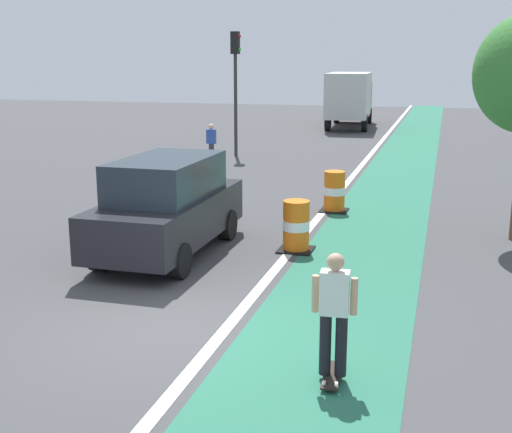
{
  "coord_description": "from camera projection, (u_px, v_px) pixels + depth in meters",
  "views": [
    {
      "loc": [
        3.92,
        -8.75,
        4.0
      ],
      "look_at": [
        0.58,
        3.01,
        1.1
      ],
      "focal_mm": 46.68,
      "sensor_mm": 36.0,
      "label": 1
    }
  ],
  "objects": [
    {
      "name": "ground_plane",
      "position": [
        166.0,
        328.0,
        10.16
      ],
      "size": [
        100.0,
        100.0,
        0.0
      ],
      "primitive_type": "plane",
      "color": "#424244"
    },
    {
      "name": "bike_lane_strip",
      "position": [
        391.0,
        190.0,
        20.75
      ],
      "size": [
        2.5,
        80.0,
        0.01
      ],
      "primitive_type": "cube",
      "color": "#286B51",
      "rests_on": "ground"
    },
    {
      "name": "lane_divider_stripe",
      "position": [
        343.0,
        188.0,
        21.15
      ],
      "size": [
        0.2,
        80.0,
        0.01
      ],
      "primitive_type": "cube",
      "color": "silver",
      "rests_on": "ground"
    },
    {
      "name": "skateboarder_on_lane",
      "position": [
        334.0,
        313.0,
        8.3
      ],
      "size": [
        0.57,
        0.81,
        1.69
      ],
      "color": "black",
      "rests_on": "ground"
    },
    {
      "name": "parked_suv_nearest",
      "position": [
        168.0,
        206.0,
        13.8
      ],
      "size": [
        1.93,
        4.61,
        2.04
      ],
      "color": "black",
      "rests_on": "ground"
    },
    {
      "name": "traffic_barrel_front",
      "position": [
        296.0,
        227.0,
        14.13
      ],
      "size": [
        0.73,
        0.73,
        1.09
      ],
      "color": "orange",
      "rests_on": "ground"
    },
    {
      "name": "traffic_barrel_mid",
      "position": [
        334.0,
        192.0,
        17.82
      ],
      "size": [
        0.73,
        0.73,
        1.09
      ],
      "color": "orange",
      "rests_on": "ground"
    },
    {
      "name": "delivery_truck_down_block",
      "position": [
        350.0,
        96.0,
        39.45
      ],
      "size": [
        2.75,
        7.72,
        3.23
      ],
      "color": "beige",
      "rests_on": "ground"
    },
    {
      "name": "traffic_light_corner",
      "position": [
        236.0,
        71.0,
        27.52
      ],
      "size": [
        0.41,
        0.32,
        5.1
      ],
      "color": "#2D2D2D",
      "rests_on": "ground"
    },
    {
      "name": "pedestrian_crossing",
      "position": [
        211.0,
        143.0,
        25.34
      ],
      "size": [
        0.34,
        0.2,
        1.61
      ],
      "color": "#33333D",
      "rests_on": "ground"
    }
  ]
}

